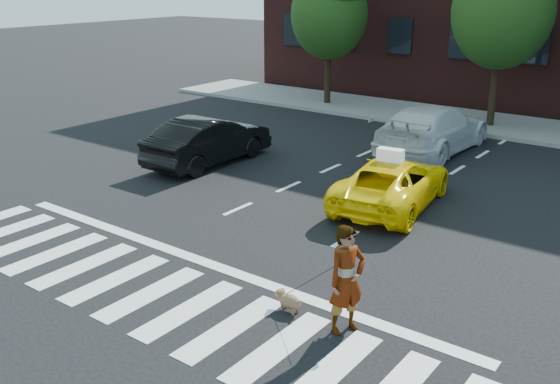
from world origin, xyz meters
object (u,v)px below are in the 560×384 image
object	(u,v)px
black_sedan	(209,140)
woman	(347,280)
tree_left	(330,5)
dog	(288,300)
taxi	(392,183)
white_suv	(433,128)

from	to	relation	value
black_sedan	woman	world-z (taller)	woman
tree_left	woman	bearing A→B (deg)	-56.45
black_sedan	dog	distance (m)	9.53
dog	tree_left	bearing A→B (deg)	126.48
taxi	woman	bearing A→B (deg)	102.49
taxi	woman	size ratio (longest dim) A/B	2.37
dog	woman	bearing A→B (deg)	8.43
white_suv	dog	xyz separation A→B (m)	(2.34, -11.45, -0.59)
white_suv	dog	distance (m)	11.70
white_suv	taxi	bearing A→B (deg)	103.62
black_sedan	white_suv	world-z (taller)	white_suv
taxi	dog	world-z (taller)	taxi
tree_left	taxi	distance (m)	13.58
tree_left	woman	world-z (taller)	tree_left
tree_left	woman	size ratio (longest dim) A/B	3.45
white_suv	woman	size ratio (longest dim) A/B	2.95
woman	dog	world-z (taller)	woman
woman	black_sedan	bearing A→B (deg)	78.18
taxi	white_suv	xyz separation A→B (m)	(-1.32, 5.50, 0.19)
tree_left	white_suv	size ratio (longest dim) A/B	1.17
taxi	black_sedan	xyz separation A→B (m)	(-6.40, 0.00, 0.13)
tree_left	white_suv	world-z (taller)	tree_left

